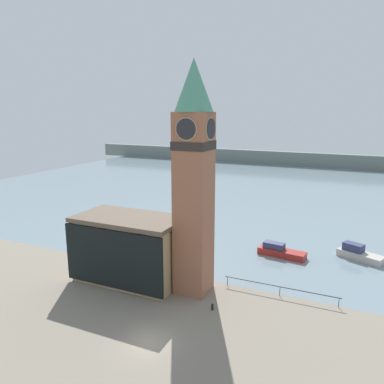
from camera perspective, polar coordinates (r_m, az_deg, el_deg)
The scene contains 9 objects.
ground_plane at distance 35.65m, azimuth -6.64°, elevation -21.86°, with size 160.00×160.00×0.00m, color gray.
water at distance 101.86m, azimuth 15.23°, elevation 0.66°, with size 160.00×120.00×0.00m.
far_shoreline at distance 140.61m, azimuth 18.02°, elevation 4.68°, with size 180.00×3.00×5.00m.
pier_railing at distance 43.42m, azimuth 13.27°, elevation -13.98°, with size 12.74×0.08×1.09m.
clock_tower at distance 39.58m, azimuth 0.28°, elevation 2.68°, with size 4.06×4.06×25.11m.
pier_building at distance 45.44m, azimuth -9.58°, elevation -8.49°, with size 12.73×7.02×7.85m.
boat_near at distance 54.35m, azimuth 13.28°, elevation -8.79°, with size 6.73×2.85×1.78m.
boat_far at distance 56.72m, azimuth 24.06°, elevation -8.59°, with size 6.27×4.32×2.01m.
mooring_bollard_near at distance 40.00m, azimuth 3.13°, elevation -17.02°, with size 0.28×0.28×0.69m.
Camera 1 is at (15.62, -25.00, 20.05)m, focal length 35.00 mm.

